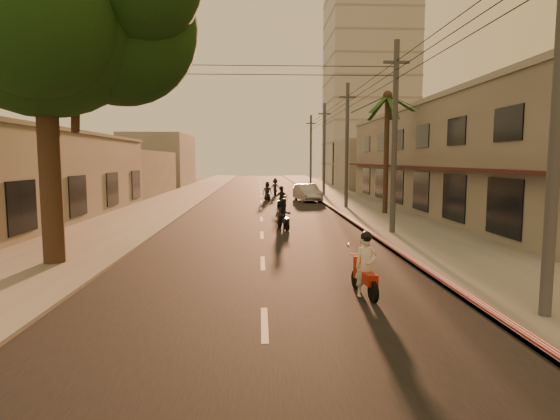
{
  "coord_description": "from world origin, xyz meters",
  "views": [
    {
      "loc": [
        -0.08,
        -13.77,
        3.54
      ],
      "look_at": [
        0.76,
        5.89,
        1.43
      ],
      "focal_mm": 30.0,
      "sensor_mm": 36.0,
      "label": 1
    }
  ],
  "objects_px": {
    "broadleaf_tree": "(56,6)",
    "scooter_far_a": "(267,192)",
    "scooter_mid_a": "(284,215)",
    "scooter_mid_b": "(281,199)",
    "scooter_far_b": "(275,188)",
    "parked_car": "(307,193)",
    "palm_tree": "(387,103)",
    "scooter_red": "(365,268)"
  },
  "relations": [
    {
      "from": "broadleaf_tree",
      "to": "scooter_far_a",
      "type": "relative_size",
      "value": 7.05
    },
    {
      "from": "scooter_mid_a",
      "to": "scooter_mid_b",
      "type": "distance_m",
      "value": 9.33
    },
    {
      "from": "scooter_mid_a",
      "to": "broadleaf_tree",
      "type": "bearing_deg",
      "value": -151.58
    },
    {
      "from": "scooter_far_b",
      "to": "parked_car",
      "type": "bearing_deg",
      "value": -70.64
    },
    {
      "from": "palm_tree",
      "to": "scooter_far_b",
      "type": "bearing_deg",
      "value": 111.62
    },
    {
      "from": "scooter_mid_b",
      "to": "scooter_far_b",
      "type": "xyz_separation_m",
      "value": [
        -0.01,
        13.37,
        0.02
      ]
    },
    {
      "from": "scooter_mid_a",
      "to": "scooter_far_b",
      "type": "height_order",
      "value": "scooter_far_b"
    },
    {
      "from": "scooter_red",
      "to": "scooter_mid_b",
      "type": "relative_size",
      "value": 1.02
    },
    {
      "from": "broadleaf_tree",
      "to": "scooter_mid_a",
      "type": "distance_m",
      "value": 13.41
    },
    {
      "from": "scooter_mid_b",
      "to": "parked_car",
      "type": "height_order",
      "value": "scooter_mid_b"
    },
    {
      "from": "parked_car",
      "to": "scooter_far_b",
      "type": "bearing_deg",
      "value": 102.52
    },
    {
      "from": "scooter_far_b",
      "to": "parked_car",
      "type": "height_order",
      "value": "scooter_far_b"
    },
    {
      "from": "palm_tree",
      "to": "scooter_far_b",
      "type": "height_order",
      "value": "palm_tree"
    },
    {
      "from": "scooter_mid_a",
      "to": "scooter_far_a",
      "type": "xyz_separation_m",
      "value": [
        -0.57,
        16.92,
        0.02
      ]
    },
    {
      "from": "scooter_red",
      "to": "parked_car",
      "type": "bearing_deg",
      "value": 78.73
    },
    {
      "from": "broadleaf_tree",
      "to": "parked_car",
      "type": "bearing_deg",
      "value": 66.19
    },
    {
      "from": "palm_tree",
      "to": "scooter_red",
      "type": "xyz_separation_m",
      "value": [
        -5.36,
        -17.98,
        -6.39
      ]
    },
    {
      "from": "scooter_mid_a",
      "to": "scooter_far_a",
      "type": "relative_size",
      "value": 0.94
    },
    {
      "from": "palm_tree",
      "to": "scooter_red",
      "type": "relative_size",
      "value": 4.69
    },
    {
      "from": "scooter_mid_a",
      "to": "scooter_far_b",
      "type": "xyz_separation_m",
      "value": [
        0.3,
        22.69,
        0.06
      ]
    },
    {
      "from": "scooter_mid_b",
      "to": "broadleaf_tree",
      "type": "bearing_deg",
      "value": -93.18
    },
    {
      "from": "palm_tree",
      "to": "scooter_far_a",
      "type": "xyz_separation_m",
      "value": [
        -7.45,
        10.82,
        -6.39
      ]
    },
    {
      "from": "scooter_mid_a",
      "to": "scooter_mid_b",
      "type": "xyz_separation_m",
      "value": [
        0.31,
        9.32,
        0.04
      ]
    },
    {
      "from": "scooter_mid_b",
      "to": "scooter_far_b",
      "type": "distance_m",
      "value": 13.37
    },
    {
      "from": "scooter_red",
      "to": "parked_car",
      "type": "xyz_separation_m",
      "value": [
        1.33,
        28.11,
        -0.02
      ]
    },
    {
      "from": "scooter_far_a",
      "to": "scooter_red",
      "type": "bearing_deg",
      "value": -91.89
    },
    {
      "from": "palm_tree",
      "to": "parked_car",
      "type": "bearing_deg",
      "value": 111.67
    },
    {
      "from": "broadleaf_tree",
      "to": "scooter_far_b",
      "type": "bearing_deg",
      "value": 75.21
    },
    {
      "from": "broadleaf_tree",
      "to": "scooter_red",
      "type": "bearing_deg",
      "value": -24.02
    },
    {
      "from": "scooter_far_a",
      "to": "broadleaf_tree",
      "type": "bearing_deg",
      "value": -112.23
    },
    {
      "from": "parked_car",
      "to": "broadleaf_tree",
      "type": "bearing_deg",
      "value": -122.85
    },
    {
      "from": "scooter_mid_b",
      "to": "scooter_far_b",
      "type": "bearing_deg",
      "value": 112.11
    },
    {
      "from": "palm_tree",
      "to": "scooter_mid_b",
      "type": "height_order",
      "value": "palm_tree"
    },
    {
      "from": "scooter_mid_a",
      "to": "parked_car",
      "type": "xyz_separation_m",
      "value": [
        2.85,
        16.23,
        0.0
      ]
    },
    {
      "from": "broadleaf_tree",
      "to": "scooter_red",
      "type": "relative_size",
      "value": 6.92
    },
    {
      "from": "parked_car",
      "to": "scooter_far_a",
      "type": "bearing_deg",
      "value": 159.62
    },
    {
      "from": "scooter_mid_b",
      "to": "palm_tree",
      "type": "bearing_deg",
      "value": -4.09
    },
    {
      "from": "scooter_mid_a",
      "to": "scooter_mid_b",
      "type": "bearing_deg",
      "value": 71.44
    },
    {
      "from": "scooter_mid_a",
      "to": "scooter_far_a",
      "type": "bearing_deg",
      "value": 75.29
    },
    {
      "from": "palm_tree",
      "to": "scooter_mid_a",
      "type": "bearing_deg",
      "value": -138.41
    },
    {
      "from": "scooter_red",
      "to": "palm_tree",
      "type": "bearing_deg",
      "value": 64.85
    },
    {
      "from": "broadleaf_tree",
      "to": "scooter_far_a",
      "type": "height_order",
      "value": "broadleaf_tree"
    }
  ]
}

